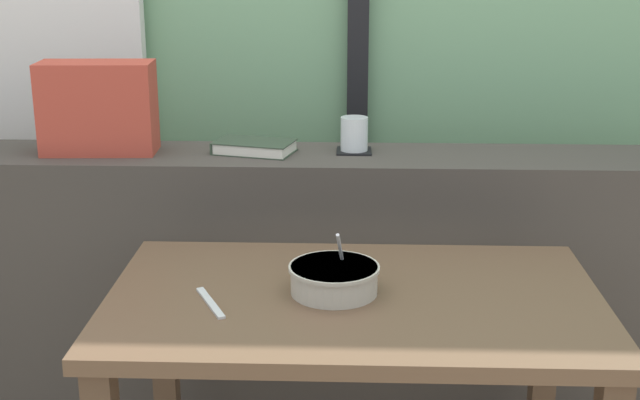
# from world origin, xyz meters

# --- Properties ---
(curtain_left_panel) EXTENTS (0.56, 0.06, 2.50)m
(curtain_left_panel) POSITION_xyz_m (-0.89, 1.02, 1.25)
(curtain_left_panel) COLOR white
(curtain_left_panel) RESTS_ON ground
(dark_console_ledge) EXTENTS (2.80, 0.31, 0.85)m
(dark_console_ledge) POSITION_xyz_m (0.00, 0.55, 0.43)
(dark_console_ledge) COLOR #423D38
(dark_console_ledge) RESTS_ON ground
(breakfast_table) EXTENTS (1.09, 0.66, 0.69)m
(breakfast_table) POSITION_xyz_m (0.10, -0.08, 0.58)
(breakfast_table) COLOR brown
(breakfast_table) RESTS_ON ground
(coaster_square) EXTENTS (0.10, 0.10, 0.00)m
(coaster_square) POSITION_xyz_m (0.09, 0.58, 0.85)
(coaster_square) COLOR black
(coaster_square) RESTS_ON dark_console_ledge
(juice_glass) EXTENTS (0.08, 0.08, 0.10)m
(juice_glass) POSITION_xyz_m (0.09, 0.58, 0.90)
(juice_glass) COLOR white
(juice_glass) RESTS_ON coaster_square
(closed_book) EXTENTS (0.25, 0.18, 0.03)m
(closed_book) POSITION_xyz_m (-0.19, 0.56, 0.87)
(closed_book) COLOR #334233
(closed_book) RESTS_ON dark_console_ledge
(throw_pillow) EXTENTS (0.33, 0.16, 0.26)m
(throw_pillow) POSITION_xyz_m (-0.63, 0.55, 0.98)
(throw_pillow) COLOR #B74233
(throw_pillow) RESTS_ON dark_console_ledge
(soup_bowl) EXTENTS (0.20, 0.20, 0.15)m
(soup_bowl) POSITION_xyz_m (0.05, -0.07, 0.72)
(soup_bowl) COLOR #BCB7A8
(soup_bowl) RESTS_ON breakfast_table
(fork_utensil) EXTENTS (0.09, 0.16, 0.01)m
(fork_utensil) POSITION_xyz_m (-0.21, -0.14, 0.69)
(fork_utensil) COLOR silver
(fork_utensil) RESTS_ON breakfast_table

